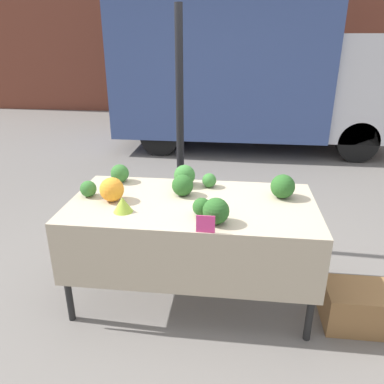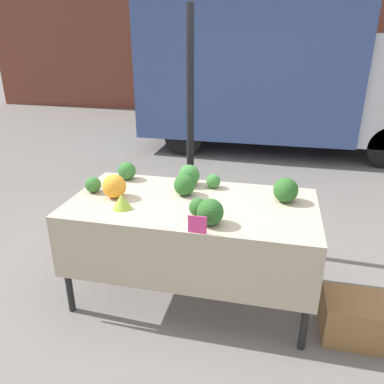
# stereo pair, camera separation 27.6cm
# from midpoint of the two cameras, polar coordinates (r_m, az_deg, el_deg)

# --- Properties ---
(ground_plane) EXTENTS (40.00, 40.00, 0.00)m
(ground_plane) POSITION_cam_midpoint_polar(r_m,az_deg,el_deg) (3.22, 2.54, -15.19)
(ground_plane) COLOR slate
(building_facade) EXTENTS (16.00, 0.60, 5.02)m
(building_facade) POSITION_cam_midpoint_polar(r_m,az_deg,el_deg) (10.91, 11.72, 24.87)
(building_facade) COLOR brown
(building_facade) RESTS_ON ground_plane
(tent_pole) EXTENTS (0.07, 0.07, 2.24)m
(tent_pole) POSITION_cam_midpoint_polar(r_m,az_deg,el_deg) (3.53, 1.99, 8.58)
(tent_pole) COLOR black
(tent_pole) RESTS_ON ground_plane
(parked_truck) EXTENTS (5.00, 2.21, 2.70)m
(parked_truck) POSITION_cam_midpoint_polar(r_m,az_deg,el_deg) (7.35, 13.67, 17.60)
(parked_truck) COLOR #384C84
(parked_truck) RESTS_ON ground_plane
(market_table) EXTENTS (1.84, 0.95, 0.83)m
(market_table) POSITION_cam_midpoint_polar(r_m,az_deg,el_deg) (2.77, 2.55, -3.95)
(market_table) COLOR tan
(market_table) RESTS_ON ground_plane
(orange_cauliflower) EXTENTS (0.18, 0.18, 0.18)m
(orange_cauliflower) POSITION_cam_midpoint_polar(r_m,az_deg,el_deg) (2.87, -9.09, 0.80)
(orange_cauliflower) COLOR orange
(orange_cauliflower) RESTS_ON market_table
(romanesco_head) EXTENTS (0.14, 0.14, 0.11)m
(romanesco_head) POSITION_cam_midpoint_polar(r_m,az_deg,el_deg) (2.68, -7.78, -1.49)
(romanesco_head) COLOR #93B238
(romanesco_head) RESTS_ON market_table
(broccoli_head_0) EXTENTS (0.15, 0.15, 0.15)m
(broccoli_head_0) POSITION_cam_midpoint_polar(r_m,az_deg,el_deg) (3.24, -7.52, 3.17)
(broccoli_head_0) COLOR #336B2D
(broccoli_head_0) RESTS_ON market_table
(broccoli_head_1) EXTENTS (0.18, 0.18, 0.18)m
(broccoli_head_1) POSITION_cam_midpoint_polar(r_m,az_deg,el_deg) (2.88, 16.78, 0.23)
(broccoli_head_1) COLOR #285B23
(broccoli_head_1) RESTS_ON market_table
(broccoli_head_2) EXTENTS (0.18, 0.18, 0.18)m
(broccoli_head_2) POSITION_cam_midpoint_polar(r_m,az_deg,el_deg) (3.08, 2.12, 2.53)
(broccoli_head_2) COLOR #387533
(broccoli_head_2) RESTS_ON market_table
(broccoli_head_3) EXTENTS (0.18, 0.18, 0.18)m
(broccoli_head_3) POSITION_cam_midpoint_polar(r_m,az_deg,el_deg) (2.44, 6.05, -3.12)
(broccoli_head_3) COLOR #285B23
(broccoli_head_3) RESTS_ON market_table
(broccoli_head_4) EXTENTS (0.12, 0.12, 0.12)m
(broccoli_head_4) POSITION_cam_midpoint_polar(r_m,az_deg,el_deg) (3.05, 5.86, 1.63)
(broccoli_head_4) COLOR #387533
(broccoli_head_4) RESTS_ON market_table
(broccoli_head_5) EXTENTS (0.17, 0.17, 0.17)m
(broccoli_head_5) POSITION_cam_midpoint_polar(r_m,az_deg,el_deg) (2.88, 1.58, 1.02)
(broccoli_head_5) COLOR #285B23
(broccoli_head_5) RESTS_ON market_table
(broccoli_head_6) EXTENTS (0.13, 0.13, 0.13)m
(broccoli_head_6) POSITION_cam_midpoint_polar(r_m,az_deg,el_deg) (3.01, -12.33, 1.04)
(broccoli_head_6) COLOR #336B2D
(broccoli_head_6) RESTS_ON market_table
(broccoli_head_7) EXTENTS (0.13, 0.13, 0.13)m
(broccoli_head_7) POSITION_cam_midpoint_polar(r_m,az_deg,el_deg) (2.55, 4.03, -2.40)
(broccoli_head_7) COLOR #285B23
(broccoli_head_7) RESTS_ON market_table
(price_sign) EXTENTS (0.12, 0.01, 0.12)m
(price_sign) POSITION_cam_midpoint_polar(r_m,az_deg,el_deg) (2.33, 4.21, -5.05)
(price_sign) COLOR #E53D84
(price_sign) RESTS_ON market_table
(produce_crate) EXTENTS (0.47, 0.36, 0.30)m
(produce_crate) POSITION_cam_midpoint_polar(r_m,az_deg,el_deg) (3.04, 26.48, -16.96)
(produce_crate) COLOR olive
(produce_crate) RESTS_ON ground_plane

